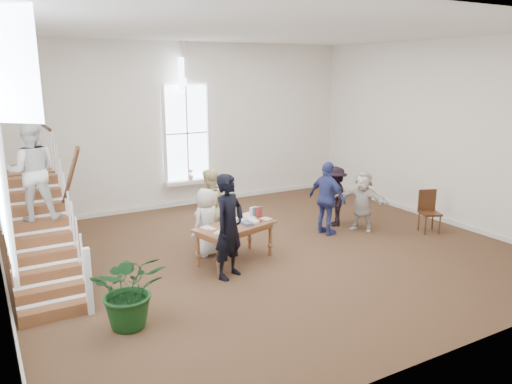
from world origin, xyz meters
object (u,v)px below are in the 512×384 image
person_yellow (210,208)px  woman_cluster_b (335,196)px  elderly_woman (207,222)px  police_officer (229,226)px  woman_cluster_c (363,201)px  woman_cluster_a (327,198)px  floor_plant (130,289)px  library_table (236,228)px  side_chair (429,209)px

person_yellow → woman_cluster_b: bearing=143.9°
elderly_woman → police_officer: bearing=62.5°
person_yellow → woman_cluster_c: 3.69m
woman_cluster_a → floor_plant: bearing=97.3°
library_table → police_officer: police_officer is taller
elderly_woman → woman_cluster_c: (3.89, -0.34, 0.02)m
library_table → police_officer: size_ratio=0.91×
woman_cluster_a → floor_plant: size_ratio=1.44×
person_yellow → woman_cluster_a: size_ratio=0.99×
library_table → woman_cluster_b: bearing=-0.1°
library_table → woman_cluster_c: bearing=-11.7°
elderly_woman → woman_cluster_a: woman_cluster_a is taller
library_table → woman_cluster_a: (2.60, 0.45, 0.18)m
person_yellow → floor_plant: person_yellow is taller
elderly_woman → person_yellow: person_yellow is taller
woman_cluster_b → side_chair: size_ratio=1.47×
police_officer → woman_cluster_a: bearing=-8.1°
elderly_woman → woman_cluster_a: 3.00m
woman_cluster_c → side_chair: (1.33, -0.83, -0.17)m
woman_cluster_b → woman_cluster_c: (0.30, -0.65, -0.01)m
side_chair → woman_cluster_a: bearing=177.0°
library_table → woman_cluster_b: 3.33m
police_officer → floor_plant: (-2.11, -0.93, -0.38)m
woman_cluster_a → woman_cluster_b: (0.60, 0.45, -0.12)m
elderly_woman → woman_cluster_c: woman_cluster_c is taller
woman_cluster_b → woman_cluster_c: 0.72m
police_officer → woman_cluster_a: police_officer is taller
library_table → woman_cluster_a: bearing=-6.0°
elderly_woman → woman_cluster_a: size_ratio=0.82×
police_officer → woman_cluster_c: size_ratio=1.34×
woman_cluster_a → side_chair: bearing=-128.8°
police_officer → woman_cluster_c: (3.99, 0.91, -0.25)m
elderly_woman → floor_plant: elderly_woman is taller
elderly_woman → woman_cluster_a: bearing=154.3°
library_table → side_chair: bearing=-22.6°
woman_cluster_a → woman_cluster_b: woman_cluster_a is taller
police_officer → woman_cluster_a: size_ratio=1.13×
woman_cluster_a → library_table: bearing=85.6°
side_chair → woman_cluster_b: bearing=159.5°
library_table → side_chair: (4.83, -0.58, -0.12)m
person_yellow → library_table: bearing=61.8°
person_yellow → woman_cluster_b: 3.30m
library_table → woman_cluster_c: (3.50, 0.25, 0.05)m
elderly_woman → woman_cluster_b: (3.59, 0.31, 0.03)m
woman_cluster_a → woman_cluster_c: size_ratio=1.18×
police_officer → person_yellow: size_ratio=1.15×
woman_cluster_b → side_chair: bearing=75.1°
police_officer → elderly_woman: (0.10, 1.25, -0.27)m
woman_cluster_c → elderly_woman: bearing=-121.9°
police_officer → elderly_woman: bearing=57.6°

